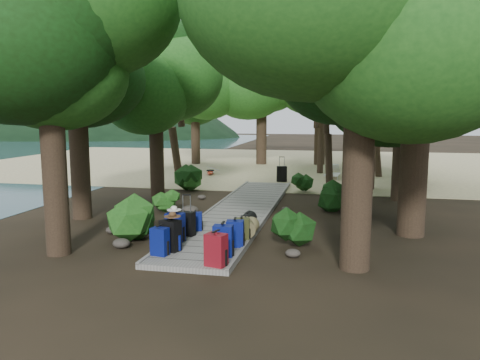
% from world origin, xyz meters
% --- Properties ---
extents(ground, '(120.00, 120.00, 0.00)m').
position_xyz_m(ground, '(0.00, 0.00, 0.00)').
color(ground, '#302418').
rests_on(ground, ground).
extents(sand_beach, '(40.00, 22.00, 0.02)m').
position_xyz_m(sand_beach, '(0.00, 16.00, 0.01)').
color(sand_beach, '#CCBF89').
rests_on(sand_beach, ground).
extents(distant_hill, '(32.00, 16.00, 12.00)m').
position_xyz_m(distant_hill, '(-40.00, 48.00, 0.00)').
color(distant_hill, black).
rests_on(distant_hill, ground).
extents(boardwalk, '(2.00, 12.00, 0.12)m').
position_xyz_m(boardwalk, '(0.00, 1.00, 0.06)').
color(boardwalk, gray).
rests_on(boardwalk, ground).
extents(backpack_left_a, '(0.40, 0.32, 0.68)m').
position_xyz_m(backpack_left_a, '(-0.73, -4.30, 0.46)').
color(backpack_left_a, navy).
rests_on(backpack_left_a, boardwalk).
extents(backpack_left_b, '(0.50, 0.42, 0.79)m').
position_xyz_m(backpack_left_b, '(-0.62, -3.93, 0.51)').
color(backpack_left_b, black).
rests_on(backpack_left_b, boardwalk).
extents(backpack_left_c, '(0.45, 0.34, 0.78)m').
position_xyz_m(backpack_left_c, '(-0.77, -3.18, 0.51)').
color(backpack_left_c, navy).
rests_on(backpack_left_c, boardwalk).
extents(backpack_left_d, '(0.40, 0.32, 0.54)m').
position_xyz_m(backpack_left_d, '(-0.63, -2.01, 0.39)').
color(backpack_left_d, navy).
rests_on(backpack_left_d, boardwalk).
extents(backpack_right_a, '(0.48, 0.40, 0.75)m').
position_xyz_m(backpack_right_a, '(0.67, -4.75, 0.49)').
color(backpack_right_a, maroon).
rests_on(backpack_right_a, boardwalk).
extents(backpack_right_b, '(0.44, 0.33, 0.76)m').
position_xyz_m(backpack_right_b, '(0.65, -4.07, 0.50)').
color(backpack_right_b, navy).
rests_on(backpack_right_b, boardwalk).
extents(backpack_right_c, '(0.43, 0.33, 0.68)m').
position_xyz_m(backpack_right_c, '(0.74, -3.28, 0.46)').
color(backpack_right_c, navy).
rests_on(backpack_right_c, boardwalk).
extents(backpack_right_d, '(0.43, 0.33, 0.59)m').
position_xyz_m(backpack_right_d, '(0.78, -2.68, 0.42)').
color(backpack_right_d, '#42411E').
rests_on(backpack_right_d, boardwalk).
extents(duffel_right_khaki, '(0.60, 0.75, 0.44)m').
position_xyz_m(duffel_right_khaki, '(0.80, -2.27, 0.34)').
color(duffel_right_khaki, olive).
rests_on(duffel_right_khaki, boardwalk).
extents(duffel_right_black, '(0.39, 0.62, 0.39)m').
position_xyz_m(duffel_right_black, '(0.68, -1.33, 0.32)').
color(duffel_right_black, black).
rests_on(duffel_right_black, boardwalk).
extents(suitcase_on_boardwalk, '(0.44, 0.31, 0.62)m').
position_xyz_m(suitcase_on_boardwalk, '(-0.68, -2.57, 0.43)').
color(suitcase_on_boardwalk, black).
rests_on(suitcase_on_boardwalk, boardwalk).
extents(lone_suitcase_on_sand, '(0.52, 0.37, 0.73)m').
position_xyz_m(lone_suitcase_on_sand, '(0.48, 8.10, 0.39)').
color(lone_suitcase_on_sand, black).
rests_on(lone_suitcase_on_sand, sand_beach).
extents(hat_brown, '(0.38, 0.38, 0.11)m').
position_xyz_m(hat_brown, '(-0.57, -3.90, 0.96)').
color(hat_brown, '#51351E').
rests_on(hat_brown, backpack_left_b).
extents(hat_white, '(0.35, 0.35, 0.12)m').
position_xyz_m(hat_white, '(-0.79, -3.18, 0.96)').
color(hat_white, silver).
rests_on(hat_white, backpack_left_c).
extents(kayak, '(1.27, 3.07, 0.30)m').
position_xyz_m(kayak, '(-3.55, 10.02, 0.17)').
color(kayak, '#AD280E').
rests_on(kayak, sand_beach).
extents(sun_lounger, '(0.87, 2.11, 0.66)m').
position_xyz_m(sun_lounger, '(2.80, 9.75, 0.35)').
color(sun_lounger, silver).
rests_on(sun_lounger, sand_beach).
extents(tree_right_a, '(5.34, 5.34, 8.91)m').
position_xyz_m(tree_right_a, '(3.46, -3.99, 4.45)').
color(tree_right_a, black).
rests_on(tree_right_a, ground).
extents(tree_right_b, '(5.74, 5.74, 10.26)m').
position_xyz_m(tree_right_b, '(5.01, -0.88, 5.13)').
color(tree_right_b, black).
rests_on(tree_right_b, ground).
extents(tree_right_c, '(4.53, 4.53, 7.83)m').
position_xyz_m(tree_right_c, '(3.88, 1.59, 3.92)').
color(tree_right_c, black).
rests_on(tree_right_c, ground).
extents(tree_right_d, '(5.84, 5.84, 10.71)m').
position_xyz_m(tree_right_d, '(5.41, 4.41, 5.35)').
color(tree_right_d, black).
rests_on(tree_right_d, ground).
extents(tree_right_e, '(5.28, 5.28, 9.51)m').
position_xyz_m(tree_right_e, '(4.28, 6.75, 4.75)').
color(tree_right_e, black).
rests_on(tree_right_e, ground).
extents(tree_right_f, '(5.86, 5.86, 10.47)m').
position_xyz_m(tree_right_f, '(6.61, 9.10, 5.23)').
color(tree_right_f, black).
rests_on(tree_right_f, ground).
extents(tree_left_a, '(4.69, 4.69, 7.81)m').
position_xyz_m(tree_left_a, '(-3.20, -4.34, 3.91)').
color(tree_left_a, black).
rests_on(tree_left_a, ground).
extents(tree_left_b, '(4.60, 4.60, 8.27)m').
position_xyz_m(tree_left_b, '(-4.66, -0.83, 4.14)').
color(tree_left_b, black).
rests_on(tree_left_b, ground).
extents(tree_left_c, '(4.45, 4.45, 7.73)m').
position_xyz_m(tree_left_c, '(-3.74, 3.08, 3.87)').
color(tree_left_c, black).
rests_on(tree_left_c, ground).
extents(tree_back_a, '(5.47, 5.47, 9.47)m').
position_xyz_m(tree_back_a, '(-1.74, 15.62, 4.73)').
color(tree_back_a, black).
rests_on(tree_back_a, ground).
extents(tree_back_b, '(5.53, 5.53, 9.87)m').
position_xyz_m(tree_back_b, '(1.90, 16.10, 4.94)').
color(tree_back_b, black).
rests_on(tree_back_b, ground).
extents(tree_back_c, '(5.24, 5.24, 9.43)m').
position_xyz_m(tree_back_c, '(5.15, 14.85, 4.71)').
color(tree_back_c, black).
rests_on(tree_back_c, ground).
extents(tree_back_d, '(4.84, 4.84, 8.06)m').
position_xyz_m(tree_back_d, '(-5.88, 14.95, 4.03)').
color(tree_back_d, black).
rests_on(tree_back_d, ground).
extents(palm_right_a, '(4.16, 4.16, 7.09)m').
position_xyz_m(palm_right_a, '(2.88, 6.34, 3.55)').
color(palm_right_a, '#154413').
rests_on(palm_right_a, ground).
extents(palm_right_b, '(4.54, 4.54, 8.77)m').
position_xyz_m(palm_right_b, '(5.10, 11.17, 4.39)').
color(palm_right_b, '#154413').
rests_on(palm_right_b, ground).
extents(palm_right_c, '(4.57, 4.57, 7.27)m').
position_xyz_m(palm_right_c, '(2.37, 11.93, 3.64)').
color(palm_right_c, '#154413').
rests_on(palm_right_c, ground).
extents(palm_left_a, '(4.92, 4.92, 7.82)m').
position_xyz_m(palm_left_a, '(-4.48, 6.92, 3.91)').
color(palm_left_a, '#154413').
rests_on(palm_left_a, ground).
extents(rock_left_a, '(0.43, 0.38, 0.23)m').
position_xyz_m(rock_left_a, '(-2.00, -3.59, 0.12)').
color(rock_left_a, '#4C473F').
rests_on(rock_left_a, ground).
extents(rock_left_b, '(0.37, 0.33, 0.20)m').
position_xyz_m(rock_left_b, '(-2.85, -2.38, 0.10)').
color(rock_left_b, '#4C473F').
rests_on(rock_left_b, ground).
extents(rock_left_c, '(0.57, 0.51, 0.31)m').
position_xyz_m(rock_left_c, '(-1.53, 0.26, 0.16)').
color(rock_left_c, '#4C473F').
rests_on(rock_left_c, ground).
extents(rock_left_d, '(0.31, 0.28, 0.17)m').
position_xyz_m(rock_left_d, '(-1.95, 3.03, 0.09)').
color(rock_left_d, '#4C473F').
rests_on(rock_left_d, ground).
extents(rock_right_a, '(0.34, 0.31, 0.19)m').
position_xyz_m(rock_right_a, '(2.13, -3.47, 0.09)').
color(rock_right_a, '#4C473F').
rests_on(rock_right_a, ground).
extents(rock_right_b, '(0.44, 0.39, 0.24)m').
position_xyz_m(rock_right_b, '(2.11, -0.84, 0.12)').
color(rock_right_b, '#4C473F').
rests_on(rock_right_b, ground).
extents(rock_right_c, '(0.29, 0.26, 0.16)m').
position_xyz_m(rock_right_c, '(1.42, 1.47, 0.08)').
color(rock_right_c, '#4C473F').
rests_on(rock_right_c, ground).
extents(rock_right_d, '(0.53, 0.48, 0.29)m').
position_xyz_m(rock_right_d, '(3.02, 4.33, 0.15)').
color(rock_right_d, '#4C473F').
rests_on(rock_right_d, ground).
extents(shrub_left_a, '(1.24, 1.24, 1.12)m').
position_xyz_m(shrub_left_a, '(-2.03, -2.94, 0.56)').
color(shrub_left_a, '#1C5118').
rests_on(shrub_left_a, ground).
extents(shrub_left_b, '(0.84, 0.84, 0.75)m').
position_xyz_m(shrub_left_b, '(-2.39, 0.54, 0.38)').
color(shrub_left_b, '#1C5118').
rests_on(shrub_left_b, ground).
extents(shrub_left_c, '(1.22, 1.22, 1.09)m').
position_xyz_m(shrub_left_c, '(-3.11, 4.76, 0.55)').
color(shrub_left_c, '#1C5118').
rests_on(shrub_left_c, ground).
extents(shrub_right_a, '(0.92, 0.92, 0.83)m').
position_xyz_m(shrub_right_a, '(2.03, -2.56, 0.42)').
color(shrub_right_a, '#1C5118').
rests_on(shrub_right_a, ground).
extents(shrub_right_b, '(1.11, 1.11, 1.00)m').
position_xyz_m(shrub_right_b, '(2.92, 2.02, 0.50)').
color(shrub_right_b, '#1C5118').
rests_on(shrub_right_b, ground).
extents(shrub_right_c, '(0.85, 0.85, 0.76)m').
position_xyz_m(shrub_right_c, '(1.69, 5.40, 0.38)').
color(shrub_right_c, '#1C5118').
rests_on(shrub_right_c, ground).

